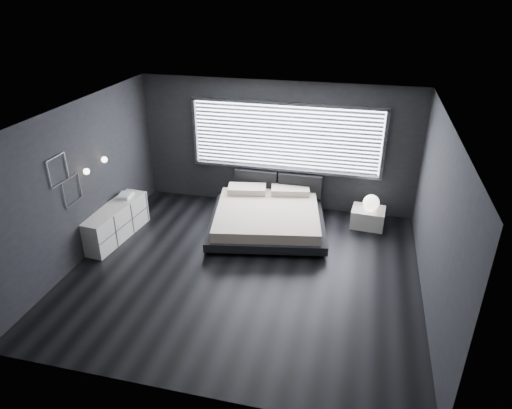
# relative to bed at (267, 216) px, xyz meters

# --- Properties ---
(room) EXTENTS (6.04, 6.00, 2.80)m
(room) POSITION_rel_bed_xyz_m (-0.06, -1.59, 1.12)
(room) COLOR black
(room) RESTS_ON ground
(window) EXTENTS (4.14, 0.09, 1.52)m
(window) POSITION_rel_bed_xyz_m (0.14, 1.10, 1.33)
(window) COLOR white
(window) RESTS_ON ground
(headboard) EXTENTS (1.96, 0.16, 0.52)m
(headboard) POSITION_rel_bed_xyz_m (0.01, 1.05, 0.29)
(headboard) COLOR black
(headboard) RESTS_ON ground
(sconce_near) EXTENTS (0.18, 0.11, 0.11)m
(sconce_near) POSITION_rel_bed_xyz_m (-2.94, -1.54, 1.32)
(sconce_near) COLOR silver
(sconce_near) RESTS_ON ground
(sconce_far) EXTENTS (0.18, 0.11, 0.11)m
(sconce_far) POSITION_rel_bed_xyz_m (-2.94, -0.94, 1.32)
(sconce_far) COLOR silver
(sconce_far) RESTS_ON ground
(wall_art_upper) EXTENTS (0.01, 0.48, 0.48)m
(wall_art_upper) POSITION_rel_bed_xyz_m (-3.03, -2.14, 1.57)
(wall_art_upper) COLOR #47474C
(wall_art_upper) RESTS_ON ground
(wall_art_lower) EXTENTS (0.01, 0.48, 0.48)m
(wall_art_lower) POSITION_rel_bed_xyz_m (-3.03, -1.89, 1.10)
(wall_art_lower) COLOR #47474C
(wall_art_lower) RESTS_ON ground
(bed) EXTENTS (2.66, 2.58, 0.60)m
(bed) POSITION_rel_bed_xyz_m (0.00, 0.00, 0.00)
(bed) COLOR black
(bed) RESTS_ON ground
(nightstand) EXTENTS (0.70, 0.60, 0.39)m
(nightstand) POSITION_rel_bed_xyz_m (2.01, 0.60, -0.08)
(nightstand) COLOR silver
(nightstand) RESTS_ON ground
(orb_lamp) EXTENTS (0.33, 0.33, 0.33)m
(orb_lamp) POSITION_rel_bed_xyz_m (2.04, 0.57, 0.28)
(orb_lamp) COLOR white
(orb_lamp) RESTS_ON nightstand
(dresser) EXTENTS (0.63, 1.71, 0.67)m
(dresser) POSITION_rel_bed_xyz_m (-2.83, -1.05, 0.06)
(dresser) COLOR silver
(dresser) RESTS_ON ground
(book_stack) EXTENTS (0.30, 0.38, 0.07)m
(book_stack) POSITION_rel_bed_xyz_m (-2.83, -0.58, 0.43)
(book_stack) COLOR silver
(book_stack) RESTS_ON dresser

